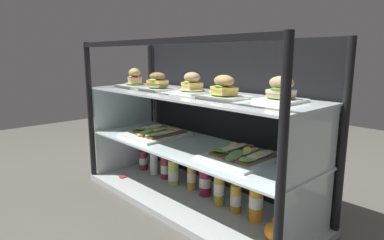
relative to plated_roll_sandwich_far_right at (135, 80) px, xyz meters
The scene contains 26 objects.
ground_plane 0.91m from the plated_roll_sandwich_far_right, ahead, with size 6.00×6.00×0.02m, color #4D4B44.
case_base_deck 0.89m from the plated_roll_sandwich_far_right, ahead, with size 1.56×0.56×0.04m, color #B0B7B6.
case_frame 0.61m from the plated_roll_sandwich_far_right, 17.38° to the left, with size 1.56×0.56×0.97m.
riser_lower_tier 0.76m from the plated_roll_sandwich_far_right, ahead, with size 1.48×0.48×0.31m.
shelf_lower_glass 0.66m from the plated_roll_sandwich_far_right, ahead, with size 1.50×0.50×0.01m, color silver.
riser_upper_tier 0.59m from the plated_roll_sandwich_far_right, ahead, with size 1.48×0.48×0.30m.
shelf_upper_glass 0.55m from the plated_roll_sandwich_far_right, ahead, with size 1.50×0.50×0.01m, color silver.
plated_roll_sandwich_far_right is the anchor object (origin of this frame).
plated_roll_sandwich_left_of_center 0.28m from the plated_roll_sandwich_far_right, ahead, with size 0.17×0.17×0.11m.
plated_roll_sandwich_mid_left 0.55m from the plated_roll_sandwich_far_right, ahead, with size 0.19×0.19×0.12m.
plated_roll_sandwich_near_right_corner 0.83m from the plated_roll_sandwich_far_right, ahead, with size 0.21×0.21×0.12m.
plated_roll_sandwich_far_left 1.09m from the plated_roll_sandwich_far_right, ahead, with size 0.19×0.19×0.12m.
open_sandwich_tray_left_of_center 0.39m from the plated_roll_sandwich_far_right, ahead, with size 0.34×0.37×0.06m.
open_sandwich_tray_mid_left 0.97m from the plated_roll_sandwich_far_right, ahead, with size 0.34×0.37×0.06m.
juice_bottle_front_left_end 0.61m from the plated_roll_sandwich_far_right, 123.15° to the left, with size 0.06×0.06×0.19m.
juice_bottle_front_middle 0.60m from the plated_roll_sandwich_far_right, 48.01° to the left, with size 0.06×0.06×0.21m.
juice_bottle_front_second 0.62m from the plated_roll_sandwich_far_right, 24.92° to the left, with size 0.07×0.07×0.24m.
juice_bottle_back_left 0.67m from the plated_roll_sandwich_far_right, 11.52° to the left, with size 0.07×0.07×0.23m.
juice_bottle_front_right_end 0.75m from the plated_roll_sandwich_far_right, 11.78° to the left, with size 0.06×0.06×0.25m.
juice_bottle_back_center 0.83m from the plated_roll_sandwich_far_right, ahead, with size 0.07×0.07×0.23m.
juice_bottle_near_post 0.94m from the plated_roll_sandwich_far_right, ahead, with size 0.06×0.06×0.22m.
juice_bottle_back_right 1.04m from the plated_roll_sandwich_far_right, ahead, with size 0.06×0.06×0.21m.
juice_bottle_front_fourth 1.14m from the plated_roll_sandwich_far_right, ahead, with size 0.07×0.07×0.24m.
orange_fruit_beside_bottles 1.30m from the plated_roll_sandwich_far_right, ahead, with size 0.07×0.07×0.07m, color orange.
orange_fruit_near_left_post 1.32m from the plated_roll_sandwich_far_right, ahead, with size 0.08×0.08×0.08m, color orange.
kitchen_scissors 0.68m from the plated_roll_sandwich_far_right, 105.49° to the right, with size 0.17×0.10×0.01m.
Camera 1 is at (1.38, -1.28, 0.89)m, focal length 30.94 mm.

